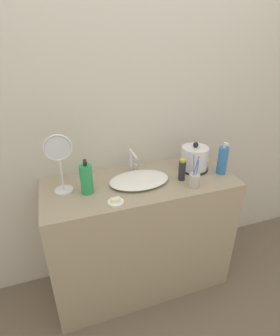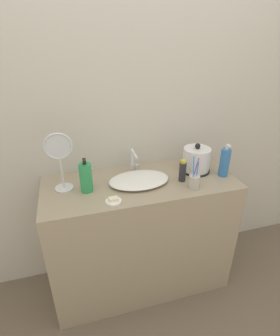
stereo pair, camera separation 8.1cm
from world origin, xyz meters
name	(u,v)px [view 2 (the right image)]	position (x,y,z in m)	size (l,w,h in m)	color
ground_plane	(150,307)	(0.00, 0.00, 0.00)	(12.00, 12.00, 0.00)	#6B5B4C
wall_back	(129,111)	(0.00, 0.54, 1.30)	(6.00, 0.04, 2.60)	beige
vanity_counter	(140,235)	(0.00, 0.26, 0.45)	(1.26, 0.52, 0.90)	gray
sink_basin	(139,180)	(-0.01, 0.25, 0.92)	(0.39, 0.26, 0.04)	white
faucet	(134,160)	(-0.01, 0.41, 1.00)	(0.06, 0.14, 0.16)	silver
electric_kettle	(196,160)	(0.41, 0.30, 0.98)	(0.20, 0.20, 0.21)	black
toothbrush_cup	(194,181)	(0.30, 0.10, 0.95)	(0.07, 0.07, 0.21)	#B7B2A8
lotion_bottle	(225,162)	(0.56, 0.19, 1.00)	(0.07, 0.07, 0.23)	#3370B7
shampoo_bottle	(86,177)	(-0.35, 0.24, 1.00)	(0.08, 0.08, 0.22)	#2D9956
mouthwash_bottle	(183,171)	(0.26, 0.20, 0.97)	(0.04, 0.04, 0.15)	#28282D
soap_dish	(113,201)	(-0.21, 0.08, 0.91)	(0.09, 0.09, 0.03)	white
vanity_mirror	(60,158)	(-0.48, 0.31, 1.12)	(0.16, 0.11, 0.37)	silver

